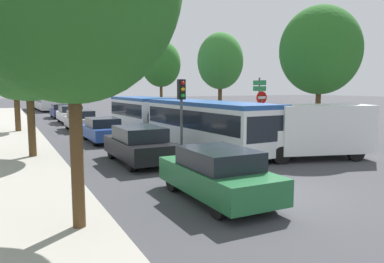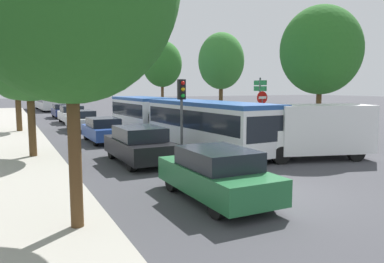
{
  "view_description": "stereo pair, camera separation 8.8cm",
  "coord_description": "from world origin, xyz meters",
  "px_view_note": "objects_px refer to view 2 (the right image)",
  "views": [
    {
      "loc": [
        -6.82,
        -8.53,
        3.07
      ],
      "look_at": [
        0.2,
        5.4,
        1.2
      ],
      "focal_mm": 35.0,
      "sensor_mm": 36.0,
      "label": 1
    },
    {
      "loc": [
        -6.74,
        -8.57,
        3.07
      ],
      "look_at": [
        0.2,
        5.4,
        1.2
      ],
      "focal_mm": 35.0,
      "sensor_mm": 36.0,
      "label": 2
    }
  ],
  "objects_px": {
    "queued_car_silver": "(82,120)",
    "tree_left_mid": "(28,56)",
    "white_van": "(315,130)",
    "tree_left_far": "(17,77)",
    "traffic_light": "(182,100)",
    "tree_right_near": "(321,53)",
    "tree_right_far": "(162,65)",
    "queued_car_blue": "(103,130)",
    "direction_sign_post": "(260,96)",
    "queued_car_green": "(216,174)",
    "queued_car_white": "(72,114)",
    "articulated_bus": "(176,117)",
    "queued_car_navy": "(62,111)",
    "no_entry_sign": "(262,108)",
    "tree_right_mid": "(220,63)",
    "queued_car_black": "(139,145)",
    "city_bus_rear": "(48,100)"
  },
  "relations": [
    {
      "from": "queued_car_silver",
      "to": "tree_left_mid",
      "type": "distance_m",
      "value": 11.32
    },
    {
      "from": "white_van",
      "to": "tree_left_far",
      "type": "bearing_deg",
      "value": -37.96
    },
    {
      "from": "traffic_light",
      "to": "tree_right_near",
      "type": "bearing_deg",
      "value": 80.93
    },
    {
      "from": "tree_left_far",
      "to": "tree_right_far",
      "type": "relative_size",
      "value": 0.72
    },
    {
      "from": "queued_car_blue",
      "to": "direction_sign_post",
      "type": "bearing_deg",
      "value": -107.72
    },
    {
      "from": "queued_car_green",
      "to": "queued_car_white",
      "type": "relative_size",
      "value": 0.97
    },
    {
      "from": "queued_car_white",
      "to": "tree_right_far",
      "type": "xyz_separation_m",
      "value": [
        8.88,
        1.35,
        4.41
      ]
    },
    {
      "from": "queued_car_white",
      "to": "tree_right_near",
      "type": "relative_size",
      "value": 0.6
    },
    {
      "from": "direction_sign_post",
      "to": "tree_right_near",
      "type": "bearing_deg",
      "value": 110.11
    },
    {
      "from": "articulated_bus",
      "to": "queued_car_blue",
      "type": "height_order",
      "value": "articulated_bus"
    },
    {
      "from": "queued_car_blue",
      "to": "queued_car_silver",
      "type": "height_order",
      "value": "queued_car_silver"
    },
    {
      "from": "queued_car_silver",
      "to": "queued_car_navy",
      "type": "xyz_separation_m",
      "value": [
        0.2,
        11.86,
        -0.02
      ]
    },
    {
      "from": "no_entry_sign",
      "to": "queued_car_navy",
      "type": "bearing_deg",
      "value": -160.34
    },
    {
      "from": "no_entry_sign",
      "to": "tree_right_mid",
      "type": "distance_m",
      "value": 7.02
    },
    {
      "from": "queued_car_blue",
      "to": "tree_right_mid",
      "type": "distance_m",
      "value": 10.23
    },
    {
      "from": "queued_car_black",
      "to": "queued_car_navy",
      "type": "height_order",
      "value": "queued_car_black"
    },
    {
      "from": "articulated_bus",
      "to": "tree_left_far",
      "type": "bearing_deg",
      "value": -137.91
    },
    {
      "from": "queued_car_black",
      "to": "queued_car_navy",
      "type": "relative_size",
      "value": 1.08
    },
    {
      "from": "city_bus_rear",
      "to": "queued_car_green",
      "type": "xyz_separation_m",
      "value": [
        0.06,
        -44.16,
        -0.67
      ]
    },
    {
      "from": "queued_car_green",
      "to": "tree_left_far",
      "type": "relative_size",
      "value": 0.76
    },
    {
      "from": "white_van",
      "to": "queued_car_green",
      "type": "bearing_deg",
      "value": 42.27
    },
    {
      "from": "no_entry_sign",
      "to": "articulated_bus",
      "type": "bearing_deg",
      "value": -119.88
    },
    {
      "from": "tree_right_near",
      "to": "tree_left_mid",
      "type": "bearing_deg",
      "value": 168.1
    },
    {
      "from": "queued_car_navy",
      "to": "no_entry_sign",
      "type": "relative_size",
      "value": 1.4
    },
    {
      "from": "articulated_bus",
      "to": "no_entry_sign",
      "type": "xyz_separation_m",
      "value": [
        4.2,
        -2.41,
        0.51
      ]
    },
    {
      "from": "queued_car_silver",
      "to": "direction_sign_post",
      "type": "distance_m",
      "value": 12.68
    },
    {
      "from": "queued_car_navy",
      "to": "tree_right_near",
      "type": "distance_m",
      "value": 26.72
    },
    {
      "from": "white_van",
      "to": "traffic_light",
      "type": "height_order",
      "value": "traffic_light"
    },
    {
      "from": "queued_car_navy",
      "to": "tree_left_mid",
      "type": "distance_m",
      "value": 22.54
    },
    {
      "from": "queued_car_blue",
      "to": "tree_right_far",
      "type": "height_order",
      "value": "tree_right_far"
    },
    {
      "from": "queued_car_navy",
      "to": "tree_left_far",
      "type": "bearing_deg",
      "value": 159.79
    },
    {
      "from": "articulated_bus",
      "to": "queued_car_navy",
      "type": "height_order",
      "value": "articulated_bus"
    },
    {
      "from": "queued_car_silver",
      "to": "tree_right_mid",
      "type": "xyz_separation_m",
      "value": [
        9.05,
        -3.8,
        4.06
      ]
    },
    {
      "from": "tree_left_far",
      "to": "queued_car_black",
      "type": "bearing_deg",
      "value": -72.74
    },
    {
      "from": "tree_right_near",
      "to": "queued_car_blue",
      "type": "bearing_deg",
      "value": 145.76
    },
    {
      "from": "direction_sign_post",
      "to": "tree_right_near",
      "type": "height_order",
      "value": "tree_right_near"
    },
    {
      "from": "queued_car_black",
      "to": "tree_left_far",
      "type": "distance_m",
      "value": 13.87
    },
    {
      "from": "white_van",
      "to": "tree_left_mid",
      "type": "distance_m",
      "value": 12.39
    },
    {
      "from": "queued_car_green",
      "to": "no_entry_sign",
      "type": "distance_m",
      "value": 11.48
    },
    {
      "from": "tree_left_mid",
      "to": "tree_right_mid",
      "type": "relative_size",
      "value": 0.94
    },
    {
      "from": "queued_car_navy",
      "to": "direction_sign_post",
      "type": "distance_m",
      "value": 22.66
    },
    {
      "from": "white_van",
      "to": "tree_right_far",
      "type": "distance_m",
      "value": 23.0
    },
    {
      "from": "direction_sign_post",
      "to": "tree_left_mid",
      "type": "height_order",
      "value": "tree_left_mid"
    },
    {
      "from": "articulated_bus",
      "to": "tree_left_mid",
      "type": "xyz_separation_m",
      "value": [
        -7.67,
        -2.31,
        2.99
      ]
    },
    {
      "from": "tree_left_mid",
      "to": "queued_car_green",
      "type": "bearing_deg",
      "value": -64.22
    },
    {
      "from": "queued_car_blue",
      "to": "queued_car_silver",
      "type": "distance_m",
      "value": 6.36
    },
    {
      "from": "queued_car_white",
      "to": "queued_car_navy",
      "type": "bearing_deg",
      "value": -0.03
    },
    {
      "from": "articulated_bus",
      "to": "queued_car_black",
      "type": "relative_size",
      "value": 3.75
    },
    {
      "from": "queued_car_blue",
      "to": "articulated_bus",
      "type": "bearing_deg",
      "value": -109.8
    },
    {
      "from": "city_bus_rear",
      "to": "direction_sign_post",
      "type": "distance_m",
      "value": 35.78
    }
  ]
}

